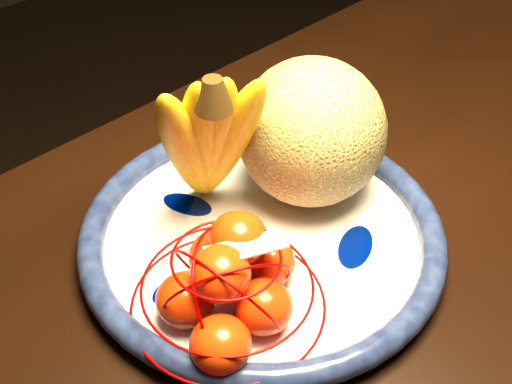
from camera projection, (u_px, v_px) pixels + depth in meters
dining_table at (454, 301)px, 0.80m from camera, size 1.57×1.00×0.76m
fruit_bowl at (262, 236)px, 0.75m from camera, size 0.38×0.38×0.03m
cantaloupe at (311, 132)px, 0.75m from camera, size 0.16×0.16×0.16m
banana_bunch at (207, 135)px, 0.70m from camera, size 0.13×0.13×0.21m
mandarin_bag at (230, 284)px, 0.65m from camera, size 0.23×0.23×0.12m
price_tag at (246, 247)px, 0.63m from camera, size 0.08×0.05×0.01m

